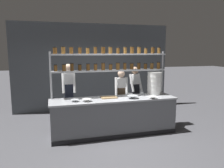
{
  "coord_description": "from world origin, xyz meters",
  "views": [
    {
      "loc": [
        -1.49,
        -5.11,
        2.1
      ],
      "look_at": [
        0.01,
        0.2,
        1.25
      ],
      "focal_mm": 35.0,
      "sensor_mm": 36.0,
      "label": 1
    }
  ],
  "objects_px": {
    "spice_shelf_unit": "(110,63)",
    "cutting_board": "(109,97)",
    "chef_right": "(135,90)",
    "prep_bowl_center_back": "(133,97)",
    "prep_bowl_near_right": "(129,94)",
    "prep_bowl_near_left": "(153,98)",
    "serving_cup_front": "(142,93)",
    "chef_center": "(121,94)",
    "container_stack": "(154,83)",
    "chef_left": "(69,91)",
    "prep_bowl_far_left": "(87,100)",
    "prep_bowl_center_front": "(75,101)"
  },
  "relations": [
    {
      "from": "spice_shelf_unit",
      "to": "cutting_board",
      "type": "bearing_deg",
      "value": -114.74
    },
    {
      "from": "chef_right",
      "to": "cutting_board",
      "type": "bearing_deg",
      "value": -155.66
    },
    {
      "from": "prep_bowl_center_back",
      "to": "prep_bowl_near_right",
      "type": "relative_size",
      "value": 1.42
    },
    {
      "from": "cutting_board",
      "to": "prep_bowl_near_left",
      "type": "distance_m",
      "value": 1.1
    },
    {
      "from": "chef_right",
      "to": "serving_cup_front",
      "type": "relative_size",
      "value": 18.6
    },
    {
      "from": "chef_center",
      "to": "serving_cup_front",
      "type": "xyz_separation_m",
      "value": [
        0.46,
        -0.38,
        0.07
      ]
    },
    {
      "from": "container_stack",
      "to": "serving_cup_front",
      "type": "height_order",
      "value": "container_stack"
    },
    {
      "from": "chef_left",
      "to": "chef_center",
      "type": "xyz_separation_m",
      "value": [
        1.43,
        -0.21,
        -0.13
      ]
    },
    {
      "from": "chef_right",
      "to": "prep_bowl_near_right",
      "type": "relative_size",
      "value": 8.49
    },
    {
      "from": "chef_left",
      "to": "prep_bowl_near_right",
      "type": "distance_m",
      "value": 1.63
    },
    {
      "from": "prep_bowl_center_back",
      "to": "prep_bowl_far_left",
      "type": "height_order",
      "value": "prep_bowl_center_back"
    },
    {
      "from": "prep_bowl_center_front",
      "to": "prep_bowl_near_right",
      "type": "xyz_separation_m",
      "value": [
        1.48,
        0.34,
        0.0
      ]
    },
    {
      "from": "spice_shelf_unit",
      "to": "serving_cup_front",
      "type": "xyz_separation_m",
      "value": [
        0.85,
        -0.11,
        -0.82
      ]
    },
    {
      "from": "prep_bowl_near_left",
      "to": "prep_bowl_center_front",
      "type": "bearing_deg",
      "value": 173.95
    },
    {
      "from": "chef_left",
      "to": "chef_right",
      "type": "relative_size",
      "value": 1.07
    },
    {
      "from": "prep_bowl_near_left",
      "to": "prep_bowl_far_left",
      "type": "xyz_separation_m",
      "value": [
        -1.63,
        0.14,
        0.0
      ]
    },
    {
      "from": "chef_left",
      "to": "prep_bowl_near_left",
      "type": "xyz_separation_m",
      "value": [
        1.96,
        -1.09,
        -0.07
      ]
    },
    {
      "from": "spice_shelf_unit",
      "to": "cutting_board",
      "type": "distance_m",
      "value": 0.89
    },
    {
      "from": "chef_right",
      "to": "prep_bowl_center_back",
      "type": "relative_size",
      "value": 5.97
    },
    {
      "from": "chef_left",
      "to": "prep_bowl_far_left",
      "type": "relative_size",
      "value": 7.74
    },
    {
      "from": "container_stack",
      "to": "chef_center",
      "type": "bearing_deg",
      "value": 155.46
    },
    {
      "from": "prep_bowl_near_right",
      "to": "prep_bowl_far_left",
      "type": "height_order",
      "value": "prep_bowl_far_left"
    },
    {
      "from": "cutting_board",
      "to": "serving_cup_front",
      "type": "bearing_deg",
      "value": 7.2
    },
    {
      "from": "container_stack",
      "to": "serving_cup_front",
      "type": "xyz_separation_m",
      "value": [
        -0.37,
        -0.01,
        -0.26
      ]
    },
    {
      "from": "prep_bowl_near_left",
      "to": "serving_cup_front",
      "type": "distance_m",
      "value": 0.51
    },
    {
      "from": "chef_center",
      "to": "container_stack",
      "type": "distance_m",
      "value": 0.97
    },
    {
      "from": "chef_center",
      "to": "serving_cup_front",
      "type": "relative_size",
      "value": 17.83
    },
    {
      "from": "prep_bowl_center_front",
      "to": "prep_bowl_center_back",
      "type": "bearing_deg",
      "value": -1.75
    },
    {
      "from": "chef_center",
      "to": "container_stack",
      "type": "bearing_deg",
      "value": -11.4
    },
    {
      "from": "cutting_board",
      "to": "serving_cup_front",
      "type": "distance_m",
      "value": 0.96
    },
    {
      "from": "spice_shelf_unit",
      "to": "chef_right",
      "type": "distance_m",
      "value": 1.33
    },
    {
      "from": "prep_bowl_far_left",
      "to": "cutting_board",
      "type": "bearing_deg",
      "value": 22.26
    },
    {
      "from": "chef_center",
      "to": "prep_bowl_near_left",
      "type": "bearing_deg",
      "value": -45.88
    },
    {
      "from": "prep_bowl_far_left",
      "to": "serving_cup_front",
      "type": "relative_size",
      "value": 2.58
    },
    {
      "from": "prep_bowl_center_front",
      "to": "serving_cup_front",
      "type": "height_order",
      "value": "serving_cup_front"
    },
    {
      "from": "chef_center",
      "to": "prep_bowl_near_left",
      "type": "xyz_separation_m",
      "value": [
        0.53,
        -0.89,
        0.06
      ]
    },
    {
      "from": "spice_shelf_unit",
      "to": "chef_left",
      "type": "distance_m",
      "value": 1.38
    },
    {
      "from": "spice_shelf_unit",
      "to": "chef_left",
      "type": "height_order",
      "value": "spice_shelf_unit"
    },
    {
      "from": "cutting_board",
      "to": "prep_bowl_near_right",
      "type": "distance_m",
      "value": 0.62
    },
    {
      "from": "chef_left",
      "to": "cutting_board",
      "type": "height_order",
      "value": "chef_left"
    },
    {
      "from": "prep_bowl_near_left",
      "to": "cutting_board",
      "type": "bearing_deg",
      "value": 159.52
    },
    {
      "from": "chef_center",
      "to": "prep_bowl_near_right",
      "type": "relative_size",
      "value": 8.14
    },
    {
      "from": "spice_shelf_unit",
      "to": "chef_right",
      "type": "height_order",
      "value": "spice_shelf_unit"
    },
    {
      "from": "chef_center",
      "to": "prep_bowl_far_left",
      "type": "relative_size",
      "value": 6.92
    },
    {
      "from": "chef_center",
      "to": "cutting_board",
      "type": "height_order",
      "value": "chef_center"
    },
    {
      "from": "container_stack",
      "to": "prep_bowl_center_front",
      "type": "xyz_separation_m",
      "value": [
        -2.19,
        -0.31,
        -0.28
      ]
    },
    {
      "from": "prep_bowl_center_front",
      "to": "chef_center",
      "type": "bearing_deg",
      "value": 26.72
    },
    {
      "from": "chef_center",
      "to": "prep_bowl_center_back",
      "type": "xyz_separation_m",
      "value": [
        0.06,
        -0.73,
        0.07
      ]
    },
    {
      "from": "chef_right",
      "to": "prep_bowl_near_right",
      "type": "xyz_separation_m",
      "value": [
        -0.39,
        -0.58,
        0.01
      ]
    },
    {
      "from": "chef_right",
      "to": "prep_bowl_far_left",
      "type": "xyz_separation_m",
      "value": [
        -1.6,
        -0.99,
        0.02
      ]
    }
  ]
}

